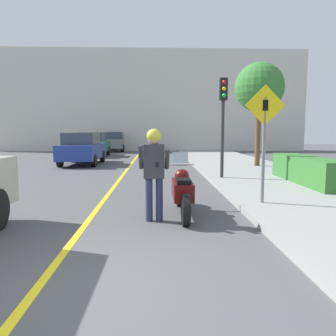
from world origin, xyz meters
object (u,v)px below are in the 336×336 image
at_px(person_biker, 154,164).
at_px(parked_car_blue, 82,148).
at_px(traffic_light, 223,109).
at_px(parked_car_green, 93,144).
at_px(street_tree, 259,88).
at_px(parked_car_grey, 114,141).
at_px(crossing_sign, 264,133).
at_px(motorcycle, 182,191).

relative_size(person_biker, parked_car_blue, 0.43).
relative_size(traffic_light, parked_car_green, 0.82).
xyz_separation_m(traffic_light, street_tree, (2.47, 3.88, 1.22)).
distance_m(traffic_light, parked_car_grey, 18.55).
bearing_deg(crossing_sign, parked_car_blue, 122.08).
relative_size(motorcycle, parked_car_blue, 0.54).
height_order(parked_car_blue, parked_car_grey, same).
xyz_separation_m(person_biker, traffic_light, (2.38, 5.16, 1.42)).
distance_m(crossing_sign, street_tree, 8.59).
distance_m(person_biker, traffic_light, 5.86).
bearing_deg(person_biker, parked_car_grey, 99.12).
height_order(traffic_light, parked_car_grey, traffic_light).
bearing_deg(street_tree, parked_car_green, 139.55).
bearing_deg(crossing_sign, parked_car_green, 113.37).
bearing_deg(parked_car_green, crossing_sign, -66.63).
distance_m(traffic_light, street_tree, 4.75).
relative_size(motorcycle, parked_car_grey, 0.54).
xyz_separation_m(street_tree, parked_car_grey, (-8.47, 13.60, -2.91)).
height_order(person_biker, parked_car_blue, person_biker).
relative_size(street_tree, parked_car_green, 1.14).
distance_m(traffic_light, parked_car_green, 13.64).
bearing_deg(motorcycle, crossing_sign, 15.49).
distance_m(crossing_sign, parked_car_blue, 12.00).
bearing_deg(parked_car_blue, crossing_sign, -57.92).
relative_size(motorcycle, street_tree, 0.47).
height_order(crossing_sign, parked_car_green, crossing_sign).
xyz_separation_m(person_biker, parked_car_grey, (-3.63, 22.64, -0.27)).
height_order(motorcycle, parked_car_green, parked_car_green).
relative_size(crossing_sign, traffic_light, 0.77).
bearing_deg(parked_car_blue, parked_car_grey, 88.78).
height_order(traffic_light, parked_car_green, traffic_light).
bearing_deg(traffic_light, parked_car_blue, 136.13).
bearing_deg(parked_car_blue, motorcycle, -67.27).
bearing_deg(street_tree, parked_car_blue, 166.24).
bearing_deg(traffic_light, street_tree, 57.54).
relative_size(parked_car_green, parked_car_grey, 1.00).
bearing_deg(motorcycle, traffic_light, 69.05).
relative_size(crossing_sign, parked_car_blue, 0.64).
bearing_deg(parked_car_green, traffic_light, -60.09).
relative_size(motorcycle, parked_car_green, 0.54).
bearing_deg(parked_car_grey, street_tree, -58.07).
relative_size(crossing_sign, parked_car_grey, 0.64).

